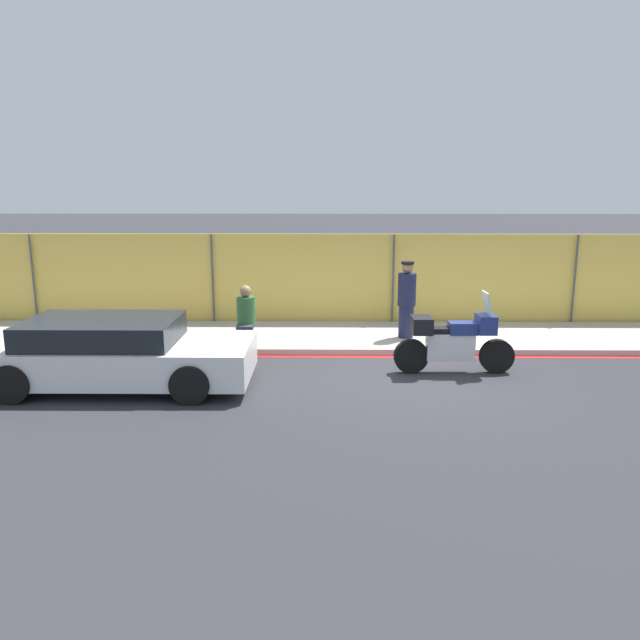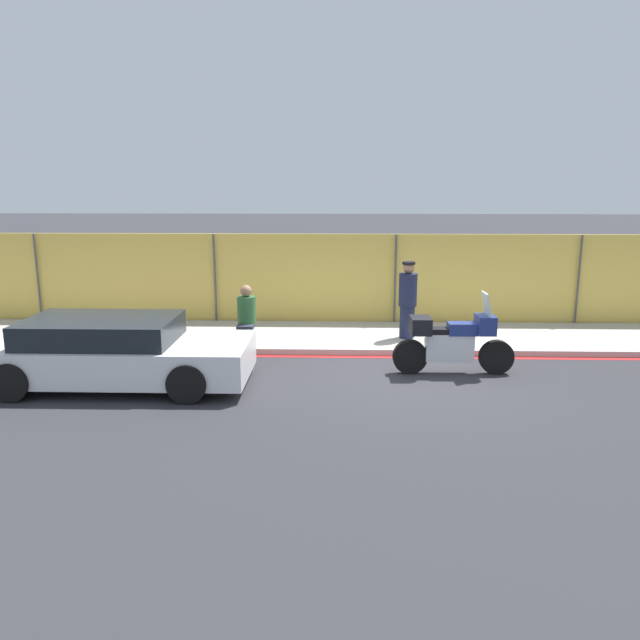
# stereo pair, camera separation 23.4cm
# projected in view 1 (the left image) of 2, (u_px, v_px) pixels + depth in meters

# --- Properties ---
(ground_plane) EXTENTS (120.00, 120.00, 0.00)m
(ground_plane) POSITION_uv_depth(u_px,v_px,m) (413.00, 374.00, 11.51)
(ground_plane) COLOR #2D2D33
(sidewalk) EXTENTS (32.50, 2.66, 0.12)m
(sidewalk) POSITION_uv_depth(u_px,v_px,m) (398.00, 337.00, 14.00)
(sidewalk) COLOR #ADA89E
(sidewalk) RESTS_ON ground_plane
(curb_paint_stripe) EXTENTS (32.50, 0.18, 0.01)m
(curb_paint_stripe) POSITION_uv_depth(u_px,v_px,m) (406.00, 357.00, 12.63)
(curb_paint_stripe) COLOR red
(curb_paint_stripe) RESTS_ON ground_plane
(storefront_fence) EXTENTS (30.87, 0.17, 2.25)m
(storefront_fence) POSITION_uv_depth(u_px,v_px,m) (393.00, 280.00, 15.16)
(storefront_fence) COLOR gold
(storefront_fence) RESTS_ON ground_plane
(motorcycle) EXTENTS (2.22, 0.51, 1.52)m
(motorcycle) POSITION_uv_depth(u_px,v_px,m) (453.00, 340.00, 11.44)
(motorcycle) COLOR black
(motorcycle) RESTS_ON ground_plane
(officer_standing) EXTENTS (0.39, 0.39, 1.67)m
(officer_standing) POSITION_uv_depth(u_px,v_px,m) (407.00, 299.00, 13.53)
(officer_standing) COLOR #191E38
(officer_standing) RESTS_ON sidewalk
(person_seated_on_curb) EXTENTS (0.39, 0.65, 1.24)m
(person_seated_on_curb) POSITION_uv_depth(u_px,v_px,m) (246.00, 312.00, 13.01)
(person_seated_on_curb) COLOR #2D3342
(person_seated_on_curb) RESTS_ON sidewalk
(parked_car_left_down_street) EXTENTS (4.61, 1.99, 1.19)m
(parked_car_left_down_street) POSITION_uv_depth(u_px,v_px,m) (114.00, 353.00, 10.70)
(parked_car_left_down_street) COLOR silver
(parked_car_left_down_street) RESTS_ON ground_plane
(fire_hydrant) EXTENTS (0.18, 0.23, 0.57)m
(fire_hydrant) POSITION_uv_depth(u_px,v_px,m) (165.00, 330.00, 13.20)
(fire_hydrant) COLOR red
(fire_hydrant) RESTS_ON sidewalk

